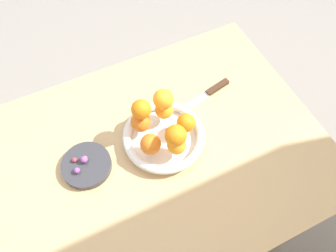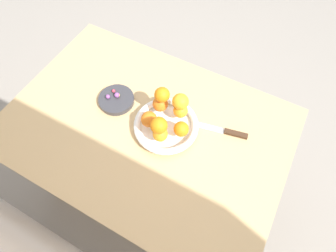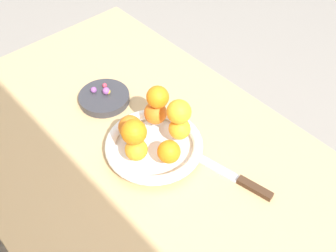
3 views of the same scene
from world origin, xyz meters
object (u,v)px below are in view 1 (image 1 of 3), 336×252
Objects in this scene: orange_7 at (163,99)px; candy_dish at (87,165)px; orange_3 at (150,144)px; orange_1 at (164,110)px; orange_6 at (141,109)px; orange_2 at (141,122)px; orange_4 at (177,145)px; candy_ball_1 at (84,159)px; orange_5 at (176,135)px; dining_table at (146,170)px; candy_ball_0 at (85,159)px; candy_ball_2 at (77,170)px; knife at (204,96)px; orange_0 at (186,123)px; candy_ball_3 at (74,160)px; fruit_bowl at (164,137)px.

candy_dish is at bearing 8.75° from orange_7.
orange_1 is at bearing -133.56° from orange_3.
orange_6 and orange_7 have the same top height.
orange_1 is 0.06m from orange_7.
orange_4 is (-0.06, 0.11, -0.00)m from orange_2.
orange_3 is at bearing 163.57° from candy_ball_1.
orange_2 is at bearing -62.72° from orange_5.
dining_table is at bearing 163.95° from candy_dish.
orange_2 is at bearing 7.07° from orange_1.
candy_ball_1 is (0.25, -0.09, -0.03)m from orange_4.
orange_7 reaches higher than orange_1.
orange_2 is 0.99× the size of orange_7.
orange_4 is 0.97× the size of orange_6.
orange_6 is 3.49× the size of candy_ball_0.
candy_ball_2 is at bearing 12.06° from orange_2.
dining_table is 19.74× the size of orange_1.
candy_ball_2 is at bearing -9.77° from dining_table.
orange_3 is at bearing 82.38° from orange_6.
orange_5 is (-0.06, 0.11, 0.06)m from orange_2.
candy_ball_1 is at bearing -16.43° from orange_3.
knife is (-0.16, -0.03, -0.12)m from orange_7.
dining_table is 0.31m from knife.
orange_6 is at bearing -97.62° from orange_3.
orange_0 reaches higher than candy_ball_3.
dining_table is 0.25m from orange_7.
orange_4 reaches higher than candy_ball_3.
orange_5 is at bearing 151.16° from orange_3.
orange_1 is 0.92× the size of orange_3.
orange_3 is 0.07m from orange_4.
candy_ball_3 is at bearing 2.91° from orange_2.
orange_1 is (0.04, -0.07, -0.00)m from orange_0.
orange_3 is at bearing 162.43° from candy_ball_0.
orange_5 is at bearing 159.41° from candy_ball_0.
orange_1 is at bearing 10.57° from knife.
orange_4 is 0.30m from candy_ball_3.
orange_5 is at bearing 113.82° from orange_6.
orange_2 is 1.05× the size of orange_6.
orange_7 is (-0.11, -0.09, 0.21)m from dining_table.
orange_6 is 0.22m from candy_ball_1.
orange_3 is (-0.02, -0.00, 0.16)m from dining_table.
candy_ball_3 is (0.27, -0.10, -0.10)m from orange_5.
orange_0 reaches higher than candy_ball_0.
candy_ball_0 is (0.16, -0.06, 0.12)m from dining_table.
candy_ball_1 is at bearing 7.12° from orange_1.
knife is (-0.16, -0.03, -0.06)m from orange_1.
orange_0 is 0.10m from orange_7.
candy_ball_2 is at bearing 10.73° from orange_1.
dining_table is 4.42× the size of fruit_bowl.
candy_ball_1 is (0.25, -0.09, -0.09)m from orange_5.
dining_table is 0.22m from orange_0.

